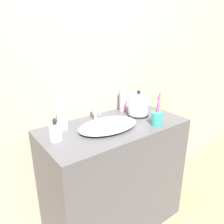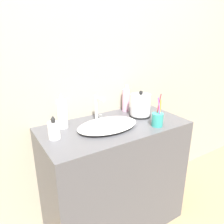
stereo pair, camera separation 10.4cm
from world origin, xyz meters
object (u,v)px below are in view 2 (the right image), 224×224
at_px(faucet, 98,108).
at_px(lotion_bottle, 126,100).
at_px(electric_kettle, 140,106).
at_px(toothbrush_cup, 157,119).
at_px(hand_cream_bottle, 147,104).
at_px(mouthwash_bottle, 62,114).
at_px(shampoo_bottle, 54,130).

bearing_deg(faucet, lotion_bottle, 13.32).
height_order(electric_kettle, toothbrush_cup, toothbrush_cup).
bearing_deg(lotion_bottle, hand_cream_bottle, -28.07).
height_order(toothbrush_cup, mouthwash_bottle, mouthwash_bottle).
relative_size(faucet, electric_kettle, 0.93).
xyz_separation_m(toothbrush_cup, hand_cream_bottle, (0.15, 0.29, 0.01)).
distance_m(faucet, electric_kettle, 0.33).
distance_m(faucet, lotion_bottle, 0.31).
distance_m(faucet, hand_cream_bottle, 0.45).
height_order(toothbrush_cup, hand_cream_bottle, toothbrush_cup).
xyz_separation_m(shampoo_bottle, mouthwash_bottle, (0.10, 0.13, 0.04)).
relative_size(toothbrush_cup, hand_cream_bottle, 1.61).
bearing_deg(hand_cream_bottle, toothbrush_cup, -117.43).
xyz_separation_m(toothbrush_cup, mouthwash_bottle, (-0.56, 0.32, 0.05)).
relative_size(electric_kettle, mouthwash_bottle, 0.85).
xyz_separation_m(toothbrush_cup, lotion_bottle, (-0.00, 0.37, 0.04)).
height_order(faucet, hand_cream_bottle, faucet).
distance_m(shampoo_bottle, mouthwash_bottle, 0.17).
relative_size(faucet, toothbrush_cup, 0.83).
distance_m(faucet, toothbrush_cup, 0.43).
bearing_deg(toothbrush_cup, lotion_bottle, 90.54).
bearing_deg(electric_kettle, mouthwash_bottle, 169.48).
distance_m(toothbrush_cup, shampoo_bottle, 0.69).
bearing_deg(shampoo_bottle, lotion_bottle, 15.02).
bearing_deg(lotion_bottle, faucet, -166.68).
xyz_separation_m(faucet, lotion_bottle, (0.30, 0.07, -0.01)).
bearing_deg(lotion_bottle, shampoo_bottle, -164.98).
height_order(electric_kettle, lotion_bottle, lotion_bottle).
distance_m(electric_kettle, shampoo_bottle, 0.68).
bearing_deg(toothbrush_cup, electric_kettle, 84.52).
height_order(mouthwash_bottle, hand_cream_bottle, mouthwash_bottle).
bearing_deg(lotion_bottle, toothbrush_cup, -89.46).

